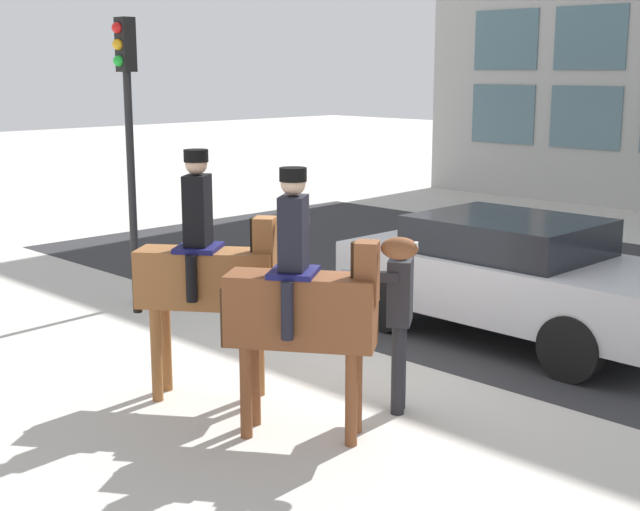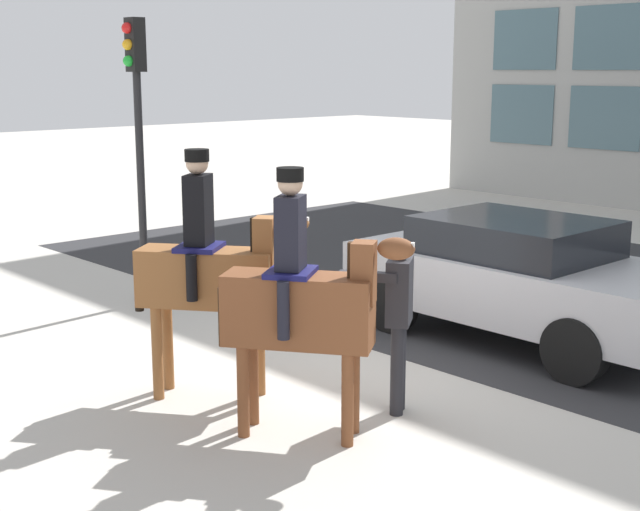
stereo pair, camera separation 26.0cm
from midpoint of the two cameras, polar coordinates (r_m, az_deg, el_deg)
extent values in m
plane|color=beige|center=(9.98, 4.68, -7.44)|extent=(80.00, 80.00, 0.00)
cube|color=#2D2D30|center=(13.73, 18.19, -2.61)|extent=(18.83, 8.50, 0.01)
cube|color=slate|center=(23.97, 13.07, 8.79)|extent=(1.89, 0.02, 1.51)
cube|color=slate|center=(22.72, 18.06, 8.37)|extent=(1.89, 0.02, 1.51)
cube|color=slate|center=(23.95, 13.28, 13.29)|extent=(1.89, 0.02, 1.51)
cube|color=slate|center=(22.71, 18.37, 13.11)|extent=(1.89, 0.02, 1.51)
cube|color=brown|center=(8.93, -6.43, -1.41)|extent=(1.36, 1.17, 0.57)
cylinder|color=brown|center=(9.16, -3.07, -6.02)|extent=(0.11, 0.11, 0.97)
cylinder|color=brown|center=(8.87, -3.53, -6.62)|extent=(0.11, 0.11, 0.97)
cylinder|color=brown|center=(9.43, -8.94, -5.63)|extent=(0.11, 0.11, 0.97)
cylinder|color=brown|center=(9.15, -9.57, -6.19)|extent=(0.11, 0.11, 0.97)
cube|color=brown|center=(8.71, -2.68, 0.71)|extent=(0.31, 0.31, 0.54)
cube|color=black|center=(8.73, -3.45, 0.86)|extent=(0.08, 0.09, 0.49)
ellipsoid|color=brown|center=(8.61, -0.88, 2.10)|extent=(0.38, 0.35, 0.19)
cube|color=silver|center=(8.59, -0.25, 2.21)|extent=(0.12, 0.11, 0.08)
cylinder|color=black|center=(9.19, -10.75, -1.84)|extent=(0.09, 0.09, 0.55)
cube|color=#14144C|center=(8.89, -6.90, 0.54)|extent=(0.62, 0.63, 0.05)
cube|color=black|center=(8.82, -6.96, 2.93)|extent=(0.37, 0.39, 0.69)
sphere|color=#D1A889|center=(8.76, -7.03, 5.88)|extent=(0.22, 0.22, 0.22)
cylinder|color=black|center=(8.76, -7.04, 6.38)|extent=(0.24, 0.24, 0.12)
cylinder|color=black|center=(9.19, -6.36, -0.67)|extent=(0.11, 0.11, 0.46)
cylinder|color=black|center=(8.69, -7.38, -1.42)|extent=(0.11, 0.11, 0.46)
cube|color=brown|center=(7.96, -0.46, -3.51)|extent=(1.35, 1.12, 0.65)
cylinder|color=brown|center=(8.25, 3.08, -8.47)|extent=(0.11, 0.11, 0.86)
cylinder|color=brown|center=(7.96, 2.72, -9.22)|extent=(0.11, 0.11, 0.86)
cylinder|color=brown|center=(8.44, -3.44, -7.98)|extent=(0.11, 0.11, 0.86)
cylinder|color=brown|center=(8.17, -4.03, -8.69)|extent=(0.11, 0.11, 0.86)
cube|color=brown|center=(7.76, 3.77, -1.11)|extent=(0.30, 0.31, 0.55)
cube|color=#382314|center=(7.78, 2.90, -0.92)|extent=(0.08, 0.09, 0.49)
ellipsoid|color=brown|center=(7.68, 5.86, 0.43)|extent=(0.38, 0.35, 0.20)
cube|color=silver|center=(7.67, 6.59, 0.54)|extent=(0.13, 0.11, 0.08)
cylinder|color=#382314|center=(8.17, -5.32, -3.94)|extent=(0.09, 0.09, 0.55)
cube|color=#14144C|center=(7.89, -0.94, -1.08)|extent=(0.60, 0.62, 0.05)
cube|color=black|center=(7.82, -0.95, 1.47)|extent=(0.36, 0.39, 0.65)
sphere|color=#D1A889|center=(7.75, -0.96, 4.65)|extent=(0.22, 0.22, 0.22)
cylinder|color=black|center=(7.74, -0.96, 5.21)|extent=(0.24, 0.24, 0.12)
cylinder|color=black|center=(8.21, -0.50, -2.56)|extent=(0.11, 0.11, 0.52)
cylinder|color=black|center=(7.70, -1.40, -3.54)|extent=(0.11, 0.11, 0.52)
cylinder|color=#232328|center=(8.68, 5.81, -7.33)|extent=(0.13, 0.13, 0.90)
cylinder|color=#232328|center=(8.83, 5.93, -7.00)|extent=(0.13, 0.13, 0.90)
cube|color=#232328|center=(8.53, 5.98, -2.30)|extent=(0.41, 0.45, 0.63)
sphere|color=#D1A889|center=(8.44, 6.04, 0.43)|extent=(0.20, 0.20, 0.20)
cube|color=#232328|center=(8.35, 4.00, -1.35)|extent=(0.50, 0.39, 0.09)
cone|color=orange|center=(8.41, 1.65, -1.24)|extent=(0.17, 0.14, 0.04)
cube|color=#B7B7BC|center=(11.21, 13.35, -1.76)|extent=(4.25, 1.93, 0.70)
cube|color=black|center=(11.15, 13.04, 1.20)|extent=(2.13, 1.70, 0.45)
cylinder|color=black|center=(9.90, 16.73, -5.85)|extent=(0.73, 0.23, 0.73)
cylinder|color=black|center=(11.39, 5.24, -3.09)|extent=(0.73, 0.23, 0.73)
cylinder|color=black|center=(12.73, 10.58, -1.65)|extent=(0.73, 0.23, 0.73)
cylinder|color=black|center=(12.72, -10.79, 4.12)|extent=(0.11, 0.11, 3.25)
cube|color=black|center=(12.61, -11.14, 13.10)|extent=(0.24, 0.19, 0.72)
sphere|color=red|center=(12.56, -11.66, 14.07)|extent=(0.15, 0.15, 0.15)
sphere|color=orange|center=(12.55, -11.61, 13.08)|extent=(0.15, 0.15, 0.15)
sphere|color=green|center=(12.55, -11.57, 12.10)|extent=(0.15, 0.15, 0.15)
camera|label=1|loc=(0.13, -89.15, 0.18)|focal=50.00mm
camera|label=2|loc=(0.13, 90.85, -0.18)|focal=50.00mm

